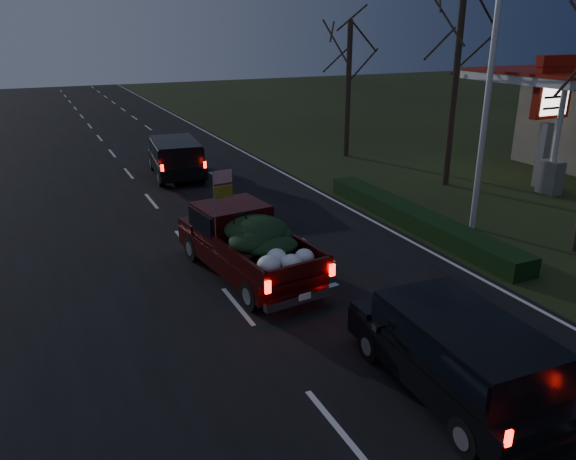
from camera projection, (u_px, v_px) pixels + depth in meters
name	position (u px, v px, depth m)	size (l,w,h in m)	color
ground	(238.00, 307.00, 14.20)	(120.00, 120.00, 0.00)	black
road_asphalt	(238.00, 306.00, 14.19)	(14.00, 120.00, 0.02)	black
hedge_row	(416.00, 219.00, 19.77)	(1.00, 10.00, 0.60)	black
light_pole	(491.00, 66.00, 17.82)	(0.50, 0.90, 9.16)	silver
gas_price_pylon	(551.00, 100.00, 23.55)	(2.00, 0.41, 5.57)	gray
gas_canopy	(567.00, 82.00, 25.01)	(7.10, 6.10, 4.88)	silver
bare_tree_mid	(460.00, 35.00, 22.97)	(3.60, 3.60, 8.50)	black
bare_tree_far	(349.00, 56.00, 28.91)	(3.60, 3.60, 7.00)	black
pickup_truck	(247.00, 240.00, 15.70)	(2.63, 5.53, 2.80)	#350707
lead_suv	(176.00, 155.00, 26.06)	(2.53, 5.07, 1.41)	black
rear_suv	(459.00, 349.00, 10.47)	(2.23, 4.77, 1.35)	black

